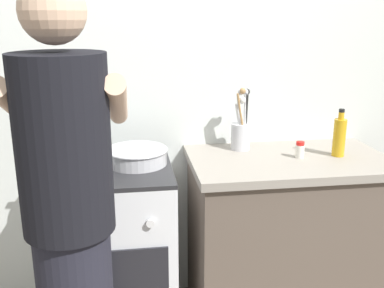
{
  "coord_description": "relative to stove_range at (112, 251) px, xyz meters",
  "views": [
    {
      "loc": [
        -0.25,
        -1.89,
        1.59
      ],
      "look_at": [
        0.05,
        0.12,
        1.0
      ],
      "focal_mm": 41.81,
      "sensor_mm": 36.0,
      "label": 1
    }
  ],
  "objects": [
    {
      "name": "person",
      "position": [
        -0.1,
        -0.63,
        0.41
      ],
      "size": [
        0.41,
        0.5,
        1.7
      ],
      "color": "black",
      "rests_on": "ground"
    },
    {
      "name": "oil_bottle",
      "position": [
        1.15,
        -0.01,
        0.55
      ],
      "size": [
        0.06,
        0.06,
        0.24
      ],
      "color": "gold",
      "rests_on": "countertop"
    },
    {
      "name": "back_wall",
      "position": [
        0.55,
        0.35,
        0.8
      ],
      "size": [
        3.2,
        0.1,
        2.5
      ],
      "color": "silver",
      "rests_on": "ground"
    },
    {
      "name": "mixing_bowl",
      "position": [
        0.14,
        0.01,
        0.49
      ],
      "size": [
        0.3,
        0.3,
        0.08
      ],
      "color": "#B7B7BC",
      "rests_on": "stove_range"
    },
    {
      "name": "stove_range",
      "position": [
        0.0,
        0.0,
        0.0
      ],
      "size": [
        0.6,
        0.62,
        0.9
      ],
      "color": "silver",
      "rests_on": "ground"
    },
    {
      "name": "countertop",
      "position": [
        0.9,
        0.0,
        0.0
      ],
      "size": [
        1.0,
        0.6,
        0.9
      ],
      "color": "brown",
      "rests_on": "ground"
    },
    {
      "name": "pot",
      "position": [
        -0.14,
        0.01,
        0.51
      ],
      "size": [
        0.28,
        0.22,
        0.12
      ],
      "color": "#B2B2B7",
      "rests_on": "stove_range"
    },
    {
      "name": "spice_bottle",
      "position": [
        0.95,
        -0.01,
        0.49
      ],
      "size": [
        0.04,
        0.04,
        0.08
      ],
      "color": "silver",
      "rests_on": "countertop"
    },
    {
      "name": "utensil_crock",
      "position": [
        0.69,
        0.18,
        0.55
      ],
      "size": [
        0.1,
        0.1,
        0.33
      ],
      "color": "silver",
      "rests_on": "countertop"
    }
  ]
}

